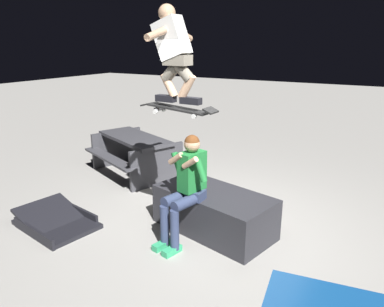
# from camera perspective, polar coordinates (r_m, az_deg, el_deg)

# --- Properties ---
(ground_plane) EXTENTS (40.00, 40.00, 0.00)m
(ground_plane) POSITION_cam_1_polar(r_m,az_deg,el_deg) (5.22, 4.17, -11.28)
(ground_plane) COLOR gray
(ledge_box_main) EXTENTS (1.75, 1.15, 0.56)m
(ledge_box_main) POSITION_cam_1_polar(r_m,az_deg,el_deg) (4.99, 3.44, -9.03)
(ledge_box_main) COLOR #28282D
(ledge_box_main) RESTS_ON ground
(person_sitting_on_ledge) EXTENTS (0.59, 0.79, 1.39)m
(person_sitting_on_ledge) POSITION_cam_1_polar(r_m,az_deg,el_deg) (4.52, -0.98, -4.77)
(person_sitting_on_ledge) COLOR #2D3856
(person_sitting_on_ledge) RESTS_ON ground
(skateboard) EXTENTS (1.03, 0.24, 0.13)m
(skateboard) POSITION_cam_1_polar(r_m,az_deg,el_deg) (4.44, -2.19, 7.00)
(skateboard) COLOR black
(skater_airborne) EXTENTS (0.62, 0.89, 1.12)m
(skater_airborne) POSITION_cam_1_polar(r_m,az_deg,el_deg) (4.41, -2.92, 15.90)
(skater_airborne) COLOR black
(kicker_ramp) EXTENTS (1.21, 0.96, 0.32)m
(kicker_ramp) POSITION_cam_1_polar(r_m,az_deg,el_deg) (5.52, -20.42, -10.10)
(kicker_ramp) COLOR black
(kicker_ramp) RESTS_ON ground
(picnic_table_back) EXTENTS (2.08, 1.88, 0.75)m
(picnic_table_back) POSITION_cam_1_polar(r_m,az_deg,el_deg) (7.11, -8.86, 0.69)
(picnic_table_back) COLOR #38383D
(picnic_table_back) RESTS_ON ground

